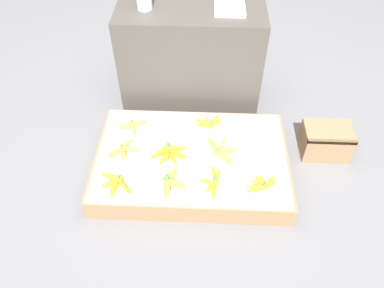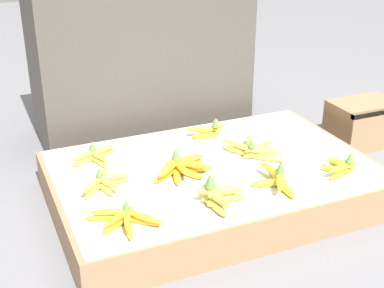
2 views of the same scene
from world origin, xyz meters
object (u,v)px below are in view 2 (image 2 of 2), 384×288
Objects in this scene: wooden_crate at (363,123)px; banana_bunch_back_midright at (210,129)px; banana_bunch_front_midright at (277,179)px; banana_bunch_middle_midleft at (181,167)px; banana_bunch_back_left at (95,155)px; banana_bunch_front_left at (125,219)px; banana_bunch_front_midleft at (215,194)px; banana_bunch_front_right at (343,166)px; banana_bunch_middle_left at (103,182)px; banana_bunch_middle_midright at (253,149)px.

banana_bunch_back_midright is at bearing 174.89° from wooden_crate.
banana_bunch_middle_midleft is at bearing 141.78° from banana_bunch_front_midright.
banana_bunch_back_left is at bearing -174.29° from banana_bunch_back_midright.
banana_bunch_front_left is 0.98× the size of banana_bunch_front_midright.
banana_bunch_front_midleft is 1.10× the size of banana_bunch_back_left.
banana_bunch_middle_midleft is at bearing 95.88° from banana_bunch_front_midleft.
banana_bunch_back_left is at bearing 121.83° from banana_bunch_front_midleft.
banana_bunch_middle_midleft reaches higher than banana_bunch_front_left.
banana_bunch_front_left is at bearing -139.67° from banana_bunch_middle_midleft.
banana_bunch_front_right reaches higher than banana_bunch_middle_left.
banana_bunch_front_left is 1.00× the size of banana_bunch_front_midleft.
banana_bunch_front_right is 0.76× the size of banana_bunch_middle_midleft.
banana_bunch_front_right reaches higher than wooden_crate.
banana_bunch_middle_midright is at bearing 43.04° from banana_bunch_front_midleft.
banana_bunch_front_midleft is (0.32, 0.01, 0.01)m from banana_bunch_front_left.
banana_bunch_middle_midright is (0.62, 0.29, 0.00)m from banana_bunch_front_left.
banana_bunch_front_right and banana_bunch_back_left have the same top height.
banana_bunch_middle_midright is 0.63m from banana_bunch_back_left.
banana_bunch_middle_midleft is at bearing -131.75° from banana_bunch_back_midright.
banana_bunch_front_right is at bearing -28.82° from banana_bunch_back_left.
banana_bunch_front_right is at bearing 1.63° from banana_bunch_front_midleft.
banana_bunch_front_midright is 0.36m from banana_bunch_middle_midleft.
banana_bunch_front_midleft reaches higher than banana_bunch_middle_midright.
banana_bunch_middle_left is at bearing 90.15° from banana_bunch_front_left.
banana_bunch_front_midright is at bearing -99.73° from banana_bunch_middle_midright.
banana_bunch_front_left is 1.10× the size of banana_bunch_back_left.
banana_bunch_front_midleft is at bearing -58.17° from banana_bunch_back_left.
banana_bunch_front_midright and banana_bunch_middle_midleft have the same top height.
wooden_crate is at bearing 8.61° from banana_bunch_middle_left.
banana_bunch_front_midright is 1.13× the size of banana_bunch_back_left.
banana_bunch_front_midleft is at bearing 0.96° from banana_bunch_front_left.
banana_bunch_front_midleft reaches higher than banana_bunch_middle_left.
banana_bunch_middle_midleft is 1.03× the size of banana_bunch_middle_midright.
banana_bunch_front_left is at bearing -178.62° from banana_bunch_front_right.
wooden_crate is 1.31m from banana_bunch_back_left.
banana_bunch_back_midright is at bearing 93.30° from banana_bunch_front_midright.
banana_bunch_middle_midright is at bearing -18.09° from banana_bunch_back_left.
banana_bunch_middle_midright reaches higher than banana_bunch_middle_left.
wooden_crate is at bearing -0.79° from banana_bunch_back_left.
banana_bunch_front_right is 0.93× the size of banana_bunch_back_left.
banana_bunch_middle_midleft is (-0.03, 0.24, -0.01)m from banana_bunch_front_midleft.
banana_bunch_front_midright is (0.26, 0.02, -0.01)m from banana_bunch_front_midleft.
wooden_crate is 1.39× the size of banana_bunch_front_left.
banana_bunch_front_right is at bearing -22.05° from banana_bunch_middle_midleft.
banana_bunch_front_right is at bearing -58.54° from banana_bunch_back_midright.
wooden_crate is at bearing 29.85° from banana_bunch_front_midright.
banana_bunch_front_midleft is 0.41m from banana_bunch_middle_midright.
banana_bunch_front_midleft reaches higher than banana_bunch_front_right.
banana_bunch_front_left is (-1.33, -0.46, 0.07)m from wooden_crate.
banana_bunch_front_right is 0.89m from banana_bunch_middle_left.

